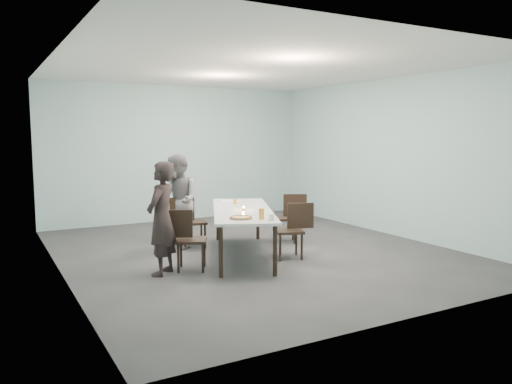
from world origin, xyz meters
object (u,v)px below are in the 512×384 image
beer_glass (261,214)px  amber_tumbler (235,202)px  side_plate (249,215)px  tealight (244,209)px  table (242,213)px  chair_far_right (289,214)px  pizza (241,218)px  diner_near (162,218)px  chair_near_left (186,235)px  chair_far_left (189,218)px  chair_near_right (294,226)px  diner_far (178,201)px  water_tumbler (271,217)px

beer_glass → amber_tumbler: bearing=76.6°
side_plate → tealight: bearing=72.6°
tealight → table: bearing=74.0°
chair_far_right → pizza: chair_far_right is taller
chair_far_right → amber_tumbler: (-1.02, 0.11, 0.29)m
table → diner_near: diner_near is taller
chair_near_left → chair_far_left: bearing=93.9°
table → chair_near_right: chair_near_right is taller
diner_near → amber_tumbler: size_ratio=19.65×
table → diner_far: (-0.72, 0.98, 0.11)m
chair_near_right → diner_far: bearing=-29.4°
diner_far → pizza: diner_far is taller
diner_far → tealight: (0.69, -1.08, -0.03)m
chair_near_left → beer_glass: beer_glass is taller
diner_far → beer_glass: 2.01m
table → diner_far: size_ratio=1.70×
chair_far_right → side_plate: chair_far_right is taller
chair_near_right → diner_near: bearing=16.0°
diner_near → pizza: bearing=112.7°
side_plate → chair_far_left: bearing=103.4°
chair_near_left → chair_far_right: same height
diner_far → chair_far_left: bearing=85.6°
pizza → tealight: bearing=59.8°
chair_near_left → chair_far_right: (2.30, 0.85, 0.00)m
table → water_tumbler: water_tumbler is taller
chair_near_left → amber_tumbler: (1.27, 0.95, 0.29)m
chair_near_left → chair_near_right: bearing=21.2°
chair_far_left → tealight: bearing=-52.2°
amber_tumbler → diner_far: bearing=156.4°
side_plate → diner_far: bearing=109.4°
chair_far_right → beer_glass: (-1.39, -1.44, 0.32)m
water_tumbler → tealight: 1.03m
chair_near_left → pizza: 0.84m
tealight → chair_far_left: bearing=115.5°
chair_far_left → chair_near_left: bearing=-100.7°
chair_far_right → water_tumbler: bearing=79.4°
side_plate → chair_near_left: bearing=167.6°
diner_near → diner_far: 1.59m
chair_far_left → amber_tumbler: (0.71, -0.37, 0.29)m
table → chair_far_left: 1.12m
diner_near → water_tumbler: bearing=106.0°
chair_near_right → water_tumbler: chair_near_right is taller
table → beer_glass: (-0.19, -0.96, 0.13)m
chair_far_right → diner_near: diner_near is taller
table → diner_far: diner_far is taller
beer_glass → pizza: bearing=150.4°
chair_far_left → chair_near_right: same height
side_plate → chair_far_right: bearing=37.5°
diner_near → table: bearing=149.8°
side_plate → tealight: (0.15, 0.46, 0.02)m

